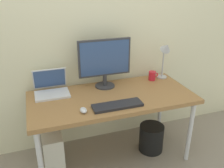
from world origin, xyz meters
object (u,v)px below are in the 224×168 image
Objects in this scene: desk at (112,101)px; coffee_mug at (152,76)px; desk_lamp at (165,53)px; wastebasket at (151,138)px; monitor at (104,61)px; computer_tower at (53,150)px; mouse at (83,110)px; laptop at (51,88)px; keyboard at (118,105)px.

desk is 13.99× the size of coffee_mug.
wastebasket is (-0.24, -0.26, -0.86)m from desk_lamp.
monitor reaches higher than computer_tower.
coffee_mug is (0.86, 0.44, 0.03)m from mouse.
computer_tower is at bearing -160.76° from monitor.
monitor is 1.65× the size of laptop.
coffee_mug is at bearing -179.92° from desk_lamp.
wastebasket is (0.76, 0.18, -0.58)m from mouse.
desk_lamp is (0.68, 0.00, 0.02)m from monitor.
laptop is 1.24m from desk_lamp.
monitor is (-0.00, 0.22, 0.34)m from desk.
desk is at bearing -1.62° from computer_tower.
coffee_mug is (1.07, -0.02, -0.01)m from laptop.
coffee_mug is at bearing 27.01° from mouse.
keyboard is at bearing -147.73° from desk_lamp.
desk is 0.80m from desk_lamp.
desk is 5.17× the size of wastebasket.
coffee_mug is (0.54, 0.22, 0.11)m from desk.
computer_tower is (-0.59, -0.21, -0.78)m from monitor.
desk_lamp is at bearing 9.28° from computer_tower.
desk is at bearing -161.60° from desk_lamp.
monitor is at bearing 90.49° from desk.
desk_lamp is 1.13m from mouse.
wastebasket is at bearing -4.82° from desk.
coffee_mug reaches higher than keyboard.
coffee_mug is at bearing 68.57° from wastebasket.
wastebasket is (0.44, -0.04, -0.51)m from desk.
monitor reaches higher than laptop.
monitor reaches higher than keyboard.
laptop is at bearing 155.69° from desk.
mouse is at bearing -40.30° from computer_tower.
laptop reaches higher than computer_tower.
desk_lamp reaches higher than desk.
coffee_mug is (0.56, 0.44, 0.04)m from keyboard.
wastebasket is (1.03, -0.05, -0.06)m from computer_tower.
laptop is 0.51m from mouse.
computer_tower is at bearing 157.82° from keyboard.
keyboard is 0.30m from mouse.
computer_tower is at bearing 177.02° from wastebasket.
monitor is 0.52m from keyboard.
laptop is 0.76× the size of computer_tower.
wastebasket is (-0.10, -0.26, -0.61)m from coffee_mug.
desk is 3.70× the size of computer_tower.
monitor is 0.58m from laptop.
desk is 0.40m from monitor.
computer_tower is at bearing 139.70° from mouse.
mouse is at bearing -146.41° from desk.
coffee_mug is 0.26× the size of computer_tower.
mouse is (0.21, -0.46, -0.04)m from laptop.
desk is at bearing -24.31° from laptop.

